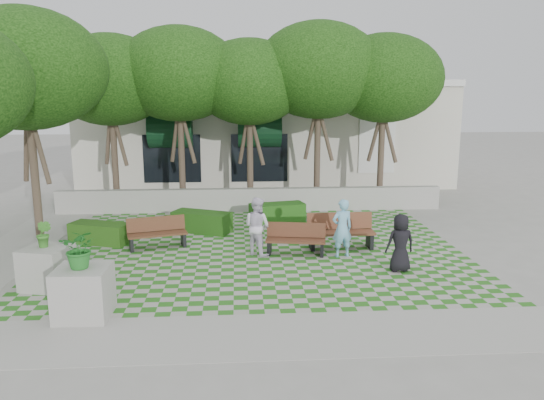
{
  "coord_description": "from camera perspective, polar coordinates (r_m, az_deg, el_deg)",
  "views": [
    {
      "loc": [
        -0.56,
        -14.19,
        4.65
      ],
      "look_at": [
        0.5,
        1.5,
        1.4
      ],
      "focal_mm": 35.0,
      "sensor_mm": 36.0,
      "label": 1
    }
  ],
  "objects": [
    {
      "name": "ground",
      "position": [
        14.95,
        -1.53,
        -6.46
      ],
      "size": [
        90.0,
        90.0,
        0.0
      ],
      "primitive_type": "plane",
      "color": "gray",
      "rests_on": "ground"
    },
    {
      "name": "building",
      "position": [
        28.39,
        -0.84,
        7.37
      ],
      "size": [
        18.0,
        8.92,
        5.15
      ],
      "color": "beige",
      "rests_on": "ground"
    },
    {
      "name": "hedge_west",
      "position": [
        17.3,
        -18.03,
        -3.41
      ],
      "size": [
        1.96,
        1.31,
        0.64
      ],
      "primitive_type": "cube",
      "rotation": [
        0.0,
        0.0,
        -0.35
      ],
      "color": "#204A13",
      "rests_on": "ground"
    },
    {
      "name": "sidewalk_south",
      "position": [
        10.58,
        -0.45,
        -14.36
      ],
      "size": [
        16.0,
        2.0,
        0.01
      ],
      "primitive_type": "cube",
      "color": "#9E9B93",
      "rests_on": "ground"
    },
    {
      "name": "person_white",
      "position": [
        15.21,
        -1.61,
        -2.82
      ],
      "size": [
        1.04,
        1.02,
        1.69
      ],
      "primitive_type": "imported",
      "rotation": [
        0.0,
        0.0,
        2.42
      ],
      "color": "white",
      "rests_on": "ground"
    },
    {
      "name": "person_blue",
      "position": [
        15.12,
        7.55,
        -3.03
      ],
      "size": [
        0.69,
        0.53,
        1.68
      ],
      "primitive_type": "imported",
      "rotation": [
        0.0,
        0.0,
        3.38
      ],
      "color": "#7EC4E7",
      "rests_on": "ground"
    },
    {
      "name": "lawn",
      "position": [
        15.9,
        -1.68,
        -5.32
      ],
      "size": [
        12.0,
        12.0,
        0.0
      ],
      "primitive_type": "plane",
      "color": "#2B721E",
      "rests_on": "ground"
    },
    {
      "name": "person_dark",
      "position": [
        14.23,
        13.64,
        -4.5
      ],
      "size": [
        0.8,
        0.56,
        1.53
      ],
      "primitive_type": "imported",
      "rotation": [
        0.0,
        0.0,
        3.25
      ],
      "color": "black",
      "rests_on": "ground"
    },
    {
      "name": "tree_row",
      "position": [
        20.19,
        -7.76,
        13.07
      ],
      "size": [
        17.7,
        13.4,
        7.41
      ],
      "color": "#47382B",
      "rests_on": "ground"
    },
    {
      "name": "sidewalk_west",
      "position": [
        17.22,
        -26.49,
        -5.24
      ],
      "size": [
        2.0,
        12.0,
        0.01
      ],
      "primitive_type": "cube",
      "color": "#9E9B93",
      "rests_on": "ground"
    },
    {
      "name": "planter_front",
      "position": [
        11.77,
        -19.69,
        -8.26
      ],
      "size": [
        1.1,
        1.1,
        1.91
      ],
      "rotation": [
        0.0,
        0.0,
        -0.02
      ],
      "color": "#9E9B93",
      "rests_on": "ground"
    },
    {
      "name": "hedge_midleft",
      "position": [
        17.91,
        -7.55,
        -2.35
      ],
      "size": [
        2.1,
        1.52,
        0.68
      ],
      "primitive_type": "cube",
      "rotation": [
        0.0,
        0.0,
        -0.43
      ],
      "color": "#1B4512",
      "rests_on": "ground"
    },
    {
      "name": "bench_mid",
      "position": [
        15.35,
        2.58,
        -4.28
      ],
      "size": [
        1.78,
        0.85,
        0.9
      ],
      "rotation": [
        0.0,
        0.0,
        -0.17
      ],
      "color": "#502C1B",
      "rests_on": "ground"
    },
    {
      "name": "bench_east",
      "position": [
        16.06,
        7.39,
        -3.39
      ],
      "size": [
        1.99,
        0.68,
        1.04
      ],
      "rotation": [
        0.0,
        0.0,
        0.01
      ],
      "color": "brown",
      "rests_on": "ground"
    },
    {
      "name": "planter_back",
      "position": [
        13.86,
        -23.06,
        -6.47
      ],
      "size": [
        1.22,
        1.22,
        1.67
      ],
      "rotation": [
        0.0,
        0.0,
        -0.25
      ],
      "color": "#9E9B93",
      "rests_on": "ground"
    },
    {
      "name": "retaining_wall",
      "position": [
        20.83,
        -2.24,
        0.03
      ],
      "size": [
        15.0,
        0.36,
        0.9
      ],
      "primitive_type": "cube",
      "color": "#9E9B93",
      "rests_on": "ground"
    },
    {
      "name": "bench_west",
      "position": [
        16.34,
        -12.25,
        -3.52
      ],
      "size": [
        1.83,
        1.03,
        0.92
      ],
      "rotation": [
        0.0,
        0.0,
        0.27
      ],
      "color": "#4F2D1B",
      "rests_on": "ground"
    },
    {
      "name": "hedge_midright",
      "position": [
        19.07,
        0.56,
        -1.39
      ],
      "size": [
        2.06,
        1.18,
        0.68
      ],
      "primitive_type": "cube",
      "rotation": [
        0.0,
        0.0,
        0.22
      ],
      "color": "#1C4D14",
      "rests_on": "ground"
    }
  ]
}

